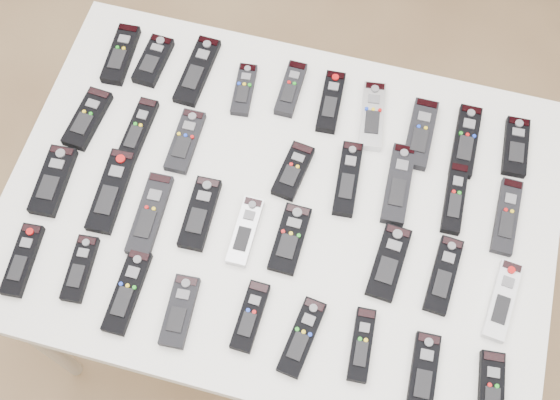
% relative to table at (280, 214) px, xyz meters
% --- Properties ---
extents(ground, '(4.00, 4.00, 0.00)m').
position_rel_table_xyz_m(ground, '(-0.03, 0.06, -0.72)').
color(ground, '#826142').
rests_on(ground, ground).
extents(table, '(1.25, 0.88, 0.78)m').
position_rel_table_xyz_m(table, '(0.00, 0.00, 0.00)').
color(table, white).
rests_on(table, ground).
extents(remote_0, '(0.06, 0.17, 0.02)m').
position_rel_table_xyz_m(remote_0, '(-0.49, 0.29, 0.07)').
color(remote_0, black).
rests_on(remote_0, table).
extents(remote_1, '(0.07, 0.14, 0.02)m').
position_rel_table_xyz_m(remote_1, '(-0.41, 0.29, 0.07)').
color(remote_1, black).
rests_on(remote_1, table).
extents(remote_2, '(0.06, 0.20, 0.02)m').
position_rel_table_xyz_m(remote_2, '(-0.29, 0.29, 0.07)').
color(remote_2, black).
rests_on(remote_2, table).
extents(remote_3, '(0.06, 0.15, 0.02)m').
position_rel_table_xyz_m(remote_3, '(-0.16, 0.27, 0.07)').
color(remote_3, black).
rests_on(remote_3, table).
extents(remote_4, '(0.05, 0.15, 0.02)m').
position_rel_table_xyz_m(remote_4, '(-0.05, 0.30, 0.07)').
color(remote_4, black).
rests_on(remote_4, table).
extents(remote_5, '(0.06, 0.17, 0.02)m').
position_rel_table_xyz_m(remote_5, '(0.05, 0.29, 0.07)').
color(remote_5, black).
rests_on(remote_5, table).
extents(remote_6, '(0.08, 0.19, 0.02)m').
position_rel_table_xyz_m(remote_6, '(0.16, 0.28, 0.07)').
color(remote_6, '#B7B7BC').
rests_on(remote_6, table).
extents(remote_7, '(0.06, 0.18, 0.02)m').
position_rel_table_xyz_m(remote_7, '(0.28, 0.26, 0.07)').
color(remote_7, black).
rests_on(remote_7, table).
extents(remote_8, '(0.05, 0.19, 0.02)m').
position_rel_table_xyz_m(remote_8, '(0.38, 0.27, 0.07)').
color(remote_8, black).
rests_on(remote_8, table).
extents(remote_9, '(0.06, 0.15, 0.02)m').
position_rel_table_xyz_m(remote_9, '(0.50, 0.28, 0.07)').
color(remote_9, black).
rests_on(remote_9, table).
extents(remote_10, '(0.07, 0.17, 0.02)m').
position_rel_table_xyz_m(remote_10, '(-0.50, 0.09, 0.07)').
color(remote_10, black).
rests_on(remote_10, table).
extents(remote_11, '(0.05, 0.17, 0.02)m').
position_rel_table_xyz_m(remote_11, '(-0.38, 0.09, 0.07)').
color(remote_11, black).
rests_on(remote_11, table).
extents(remote_12, '(0.06, 0.16, 0.02)m').
position_rel_table_xyz_m(remote_12, '(-0.26, 0.09, 0.07)').
color(remote_12, black).
rests_on(remote_12, table).
extents(remote_13, '(0.07, 0.15, 0.02)m').
position_rel_table_xyz_m(remote_13, '(0.01, 0.08, 0.07)').
color(remote_13, black).
rests_on(remote_13, table).
extents(remote_14, '(0.06, 0.19, 0.02)m').
position_rel_table_xyz_m(remote_14, '(0.14, 0.10, 0.07)').
color(remote_14, black).
rests_on(remote_14, table).
extents(remote_15, '(0.06, 0.20, 0.02)m').
position_rel_table_xyz_m(remote_15, '(0.25, 0.11, 0.07)').
color(remote_15, black).
rests_on(remote_15, table).
extents(remote_16, '(0.05, 0.17, 0.02)m').
position_rel_table_xyz_m(remote_16, '(0.38, 0.11, 0.07)').
color(remote_16, black).
rests_on(remote_16, table).
extents(remote_17, '(0.05, 0.18, 0.02)m').
position_rel_table_xyz_m(remote_17, '(0.50, 0.10, 0.07)').
color(remote_17, black).
rests_on(remote_17, table).
extents(remote_18, '(0.07, 0.18, 0.02)m').
position_rel_table_xyz_m(remote_18, '(-0.52, -0.08, 0.07)').
color(remote_18, black).
rests_on(remote_18, table).
extents(remote_19, '(0.07, 0.21, 0.02)m').
position_rel_table_xyz_m(remote_19, '(-0.38, -0.07, 0.07)').
color(remote_19, black).
rests_on(remote_19, table).
extents(remote_20, '(0.06, 0.20, 0.02)m').
position_rel_table_xyz_m(remote_20, '(-0.28, -0.11, 0.07)').
color(remote_20, black).
rests_on(remote_20, table).
extents(remote_21, '(0.06, 0.17, 0.02)m').
position_rel_table_xyz_m(remote_21, '(-0.17, -0.08, 0.07)').
color(remote_21, black).
rests_on(remote_21, table).
extents(remote_22, '(0.05, 0.16, 0.02)m').
position_rel_table_xyz_m(remote_22, '(-0.06, -0.09, 0.07)').
color(remote_22, '#B7B7BC').
rests_on(remote_22, table).
extents(remote_23, '(0.06, 0.16, 0.02)m').
position_rel_table_xyz_m(remote_23, '(0.04, -0.08, 0.07)').
color(remote_23, black).
rests_on(remote_23, table).
extents(remote_24, '(0.07, 0.17, 0.02)m').
position_rel_table_xyz_m(remote_24, '(0.27, -0.08, 0.07)').
color(remote_24, black).
rests_on(remote_24, table).
extents(remote_25, '(0.06, 0.18, 0.02)m').
position_rel_table_xyz_m(remote_25, '(0.39, -0.08, 0.07)').
color(remote_25, black).
rests_on(remote_25, table).
extents(remote_26, '(0.07, 0.18, 0.02)m').
position_rel_table_xyz_m(remote_26, '(0.52, -0.10, 0.07)').
color(remote_26, silver).
rests_on(remote_26, table).
extents(remote_27, '(0.06, 0.17, 0.02)m').
position_rel_table_xyz_m(remote_27, '(-0.51, -0.28, 0.07)').
color(remote_27, black).
rests_on(remote_27, table).
extents(remote_28, '(0.06, 0.15, 0.02)m').
position_rel_table_xyz_m(remote_28, '(-0.38, -0.27, 0.07)').
color(remote_28, black).
rests_on(remote_28, table).
extents(remote_29, '(0.05, 0.19, 0.02)m').
position_rel_table_xyz_m(remote_29, '(-0.26, -0.29, 0.07)').
color(remote_29, black).
rests_on(remote_29, table).
extents(remote_30, '(0.06, 0.16, 0.02)m').
position_rel_table_xyz_m(remote_30, '(-0.14, -0.30, 0.07)').
color(remote_30, black).
rests_on(remote_30, table).
extents(remote_31, '(0.05, 0.15, 0.02)m').
position_rel_table_xyz_m(remote_31, '(0.01, -0.27, 0.07)').
color(remote_31, black).
rests_on(remote_31, table).
extents(remote_32, '(0.07, 0.17, 0.02)m').
position_rel_table_xyz_m(remote_32, '(0.12, -0.29, 0.07)').
color(remote_32, black).
rests_on(remote_32, table).
extents(remote_33, '(0.05, 0.16, 0.02)m').
position_rel_table_xyz_m(remote_33, '(0.25, -0.27, 0.07)').
color(remote_33, black).
rests_on(remote_33, table).
extents(remote_34, '(0.06, 0.17, 0.02)m').
position_rel_table_xyz_m(remote_34, '(0.38, -0.30, 0.07)').
color(remote_34, black).
rests_on(remote_34, table).
extents(remote_35, '(0.06, 0.16, 0.02)m').
position_rel_table_xyz_m(remote_35, '(0.52, -0.30, 0.07)').
color(remote_35, black).
rests_on(remote_35, table).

